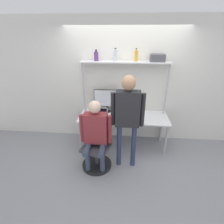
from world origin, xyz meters
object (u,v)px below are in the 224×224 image
person_standing (128,112)px  cell_phone (110,121)px  laptop (99,116)px  person_seated (95,131)px  monitor (107,99)px  bottle_clear (115,56)px  storage_box (158,58)px  bottle_amber (136,56)px  bottle_purple (96,56)px  office_chair (98,153)px

person_standing → cell_phone: bearing=127.6°
laptop → person_seated: (0.02, -0.62, 0.00)m
cell_phone → person_standing: bearing=-52.4°
monitor → laptop: (-0.12, -0.37, -0.23)m
cell_phone → person_standing: size_ratio=0.09×
laptop → bottle_clear: size_ratio=1.37×
person_seated → laptop: bearing=92.0°
monitor → storage_box: storage_box is taller
person_seated → bottle_clear: (0.28, 0.99, 1.16)m
bottle_amber → storage_box: (0.42, 0.00, -0.04)m
bottle_purple → storage_box: (1.21, 0.00, -0.02)m
monitor → laptop: size_ratio=1.71×
cell_phone → bottle_amber: bottle_amber is taller
monitor → person_standing: (0.45, -0.90, 0.12)m
office_chair → bottle_amber: bottle_amber is taller
bottle_amber → bottle_clear: bearing=180.0°
bottle_amber → storage_box: size_ratio=0.90×
laptop → bottle_clear: (0.30, 0.36, 1.16)m
laptop → person_seated: 0.62m
person_standing → bottle_amber: size_ratio=7.11×
bottle_amber → bottle_purple: (-0.79, 0.00, -0.01)m
bottle_clear → storage_box: (0.83, -0.00, -0.03)m
cell_phone → bottle_purple: (-0.32, 0.46, 1.21)m
bottle_clear → storage_box: bearing=-0.0°
office_chair → person_seated: (-0.01, -0.05, 0.51)m
monitor → office_chair: 1.21m
office_chair → person_seated: 0.51m
storage_box → bottle_purple: bearing=180.0°
monitor → bottle_amber: 1.10m
laptop → bottle_amber: size_ratio=1.37×
bottle_purple → laptop: bearing=-76.7°
person_seated → bottle_purple: size_ratio=6.19×
bottle_amber → storage_box: bottle_amber is taller
bottle_amber → cell_phone: bearing=-135.8°
person_seated → storage_box: storage_box is taller
office_chair → laptop: bearing=93.5°
laptop → bottle_clear: 1.25m
person_seated → office_chair: bearing=73.8°
monitor → storage_box: 1.34m
office_chair → person_standing: (0.54, 0.05, 0.86)m
cell_phone → bottle_purple: size_ratio=0.69×
monitor → person_standing: bearing=-63.3°
office_chair → person_seated: size_ratio=0.68×
cell_phone → person_seated: size_ratio=0.11×
monitor → bottle_clear: 0.95m
bottle_purple → monitor: bearing=1.6°
office_chair → person_seated: bearing=-106.2°
office_chair → storage_box: storage_box is taller
storage_box → person_standing: bearing=-121.8°
monitor → person_seated: bearing=-95.8°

